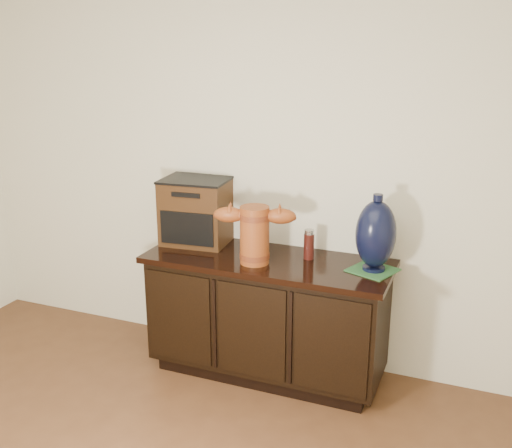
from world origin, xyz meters
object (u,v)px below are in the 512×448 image
at_px(sideboard, 267,315).
at_px(terracotta_vessel, 255,232).
at_px(lamp_base, 376,235).
at_px(spray_can, 309,245).
at_px(tv_radio, 196,211).

height_order(sideboard, terracotta_vessel, terracotta_vessel).
distance_m(sideboard, terracotta_vessel, 0.57).
relative_size(lamp_base, spray_can, 2.43).
distance_m(terracotta_vessel, spray_can, 0.34).
xyz_separation_m(sideboard, tv_radio, (-0.52, 0.12, 0.57)).
relative_size(terracotta_vessel, spray_can, 2.67).
relative_size(sideboard, lamp_base, 3.37).
xyz_separation_m(lamp_base, spray_can, (-0.39, 0.05, -0.13)).
bearing_deg(tv_radio, lamp_base, -9.43).
relative_size(sideboard, terracotta_vessel, 3.07).
relative_size(terracotta_vessel, lamp_base, 1.10).
bearing_deg(lamp_base, tv_radio, 175.96).
distance_m(lamp_base, spray_can, 0.42).
bearing_deg(tv_radio, spray_can, -7.62).
bearing_deg(lamp_base, spray_can, 172.54).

